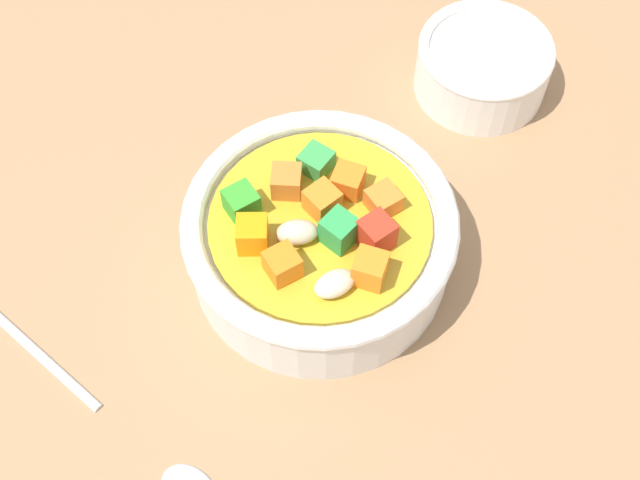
# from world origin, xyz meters

# --- Properties ---
(ground_plane) EXTENTS (1.40, 1.40, 0.02)m
(ground_plane) POSITION_xyz_m (0.00, 0.00, -0.01)
(ground_plane) COLOR #9E754F
(soup_bowl_main) EXTENTS (0.16, 0.16, 0.07)m
(soup_bowl_main) POSITION_xyz_m (0.00, -0.00, 0.03)
(soup_bowl_main) COLOR white
(soup_bowl_main) RESTS_ON ground_plane
(spoon) EXTENTS (0.13, 0.20, 0.01)m
(spoon) POSITION_xyz_m (0.12, -0.09, 0.00)
(spoon) COLOR silver
(spoon) RESTS_ON ground_plane
(side_bowl_small) EXTENTS (0.09, 0.09, 0.04)m
(side_bowl_small) POSITION_xyz_m (-0.16, 0.09, 0.02)
(side_bowl_small) COLOR white
(side_bowl_small) RESTS_ON ground_plane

